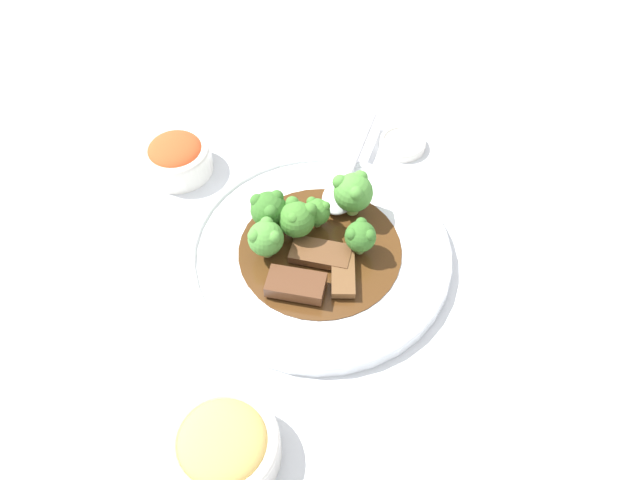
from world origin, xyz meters
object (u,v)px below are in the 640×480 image
Objects in this scene: broccoli_floret_4 at (317,212)px; broccoli_floret_5 at (352,191)px; side_bowl_appetizer at (224,446)px; sauce_dish at (403,143)px; beef_strip_0 at (296,285)px; broccoli_floret_3 at (360,236)px; broccoli_floret_0 at (266,238)px; serving_spoon at (343,189)px; main_plate at (320,252)px; beef_strip_1 at (343,273)px; broccoli_floret_2 at (269,209)px; beef_strip_2 at (321,254)px; broccoli_floret_1 at (299,216)px; side_bowl_kimchi at (177,156)px.

broccoli_floret_4 is 0.05m from broccoli_floret_5.
side_bowl_appetizer is (0.06, -0.31, -0.03)m from broccoli_floret_5.
sauce_dish is at bearing 99.33° from side_bowl_appetizer.
broccoli_floret_5 is 0.54× the size of side_bowl_appetizer.
broccoli_floret_3 is (0.03, 0.09, 0.02)m from beef_strip_0.
broccoli_floret_0 is 0.13m from serving_spoon.
serving_spoon is (-0.03, 0.09, 0.02)m from main_plate.
broccoli_floret_0 reaches higher than beef_strip_0.
side_bowl_appetizer reaches higher than beef_strip_1.
broccoli_floret_5 reaches higher than broccoli_floret_0.
broccoli_floret_2 is at bearing -112.76° from serving_spoon.
beef_strip_2 is 0.05m from broccoli_floret_3.
broccoli_floret_5 reaches higher than side_bowl_appetizer.
beef_strip_1 is 1.32× the size of broccoli_floret_1.
beef_strip_0 is at bearing -84.79° from sauce_dish.
broccoli_floret_2 reaches higher than beef_strip_0.
beef_strip_1 is at bearing -84.73° from broccoli_floret_3.
serving_spoon is (0.01, 0.08, -0.02)m from broccoli_floret_1.
side_bowl_kimchi is (-0.17, 0.02, -0.03)m from broccoli_floret_2.
beef_strip_2 is at bearing -70.88° from serving_spoon.
broccoli_floret_5 is at bearing 132.58° from broccoli_floret_3.
beef_strip_0 is at bearing -86.35° from beef_strip_2.
beef_strip_0 is at bearing -20.23° from broccoli_floret_0.
broccoli_floret_0 is at bearing -143.15° from broccoli_floret_3.
broccoli_floret_2 is at bearing 178.87° from beef_strip_2.
sauce_dish is at bearing 77.10° from broccoli_floret_2.
side_bowl_kimchi is at bearing 163.41° from beef_strip_0.
beef_strip_1 is at bearing -61.84° from broccoli_floret_5.
broccoli_floret_4 is (0.01, 0.02, -0.01)m from broccoli_floret_1.
side_bowl_appetizer is at bearing -78.52° from broccoli_floret_5.
broccoli_floret_4 is 0.43× the size of side_bowl_kimchi.
broccoli_floret_1 is at bearing 164.50° from beef_strip_1.
beef_strip_2 is at bearing -52.09° from main_plate.
broccoli_floret_4 is at bearing 176.41° from broccoli_floret_3.
broccoli_floret_5 is at bearing 91.94° from main_plate.
broccoli_floret_2 reaches higher than broccoli_floret_0.
beef_strip_1 is 0.04m from beef_strip_2.
broccoli_floret_4 reaches higher than main_plate.
broccoli_floret_1 is 0.48× the size of side_bowl_appetizer.
broccoli_floret_0 is at bearing -164.65° from beef_strip_1.
broccoli_floret_2 is 0.84× the size of sauce_dish.
beef_strip_0 is at bearing -68.79° from broccoli_floret_4.
serving_spoon reaches higher than main_plate.
side_bowl_kimchi is (-0.24, 0.01, 0.01)m from main_plate.
broccoli_floret_1 is 0.96× the size of broccoli_floret_2.
beef_strip_0 is 0.38× the size of serving_spoon.
beef_strip_2 is at bearing -82.89° from broccoli_floret_5.
broccoli_floret_3 is at bearing 71.19° from beef_strip_0.
side_bowl_appetizer is at bearing -85.52° from beef_strip_1.
main_plate is at bearing -73.31° from serving_spoon.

